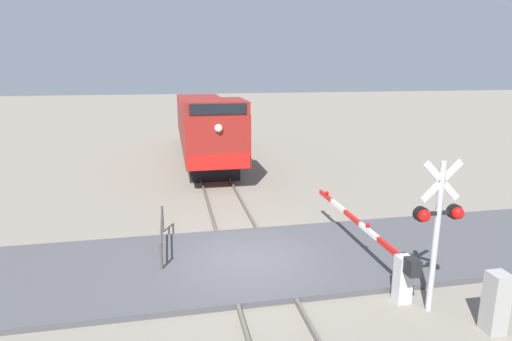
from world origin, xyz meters
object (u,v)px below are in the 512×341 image
at_px(crossing_signal, 438,222).
at_px(utility_cabinet, 496,303).
at_px(locomotive, 205,125).
at_px(crossing_gate, 386,255).
at_px(guard_railing, 162,232).

relative_size(crossing_signal, utility_cabinet, 2.65).
xyz_separation_m(locomotive, crossing_gate, (3.30, -16.70, -1.31)).
xyz_separation_m(crossing_signal, guard_railing, (-6.25, 4.72, -1.60)).
bearing_deg(crossing_signal, crossing_gate, 107.06).
xyz_separation_m(crossing_signal, crossing_gate, (-0.43, 1.41, -1.41)).
relative_size(locomotive, crossing_gate, 2.38).
xyz_separation_m(utility_cabinet, guard_railing, (-7.13, 5.73, -0.06)).
bearing_deg(crossing_signal, guard_railing, 142.93).
bearing_deg(crossing_gate, locomotive, 101.17).
xyz_separation_m(crossing_gate, utility_cabinet, (1.31, -2.42, -0.13)).
height_order(locomotive, crossing_gate, locomotive).
distance_m(locomotive, utility_cabinet, 19.71).
bearing_deg(utility_cabinet, crossing_gate, 118.47).
bearing_deg(locomotive, crossing_gate, -78.83).
height_order(crossing_signal, guard_railing, crossing_signal).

